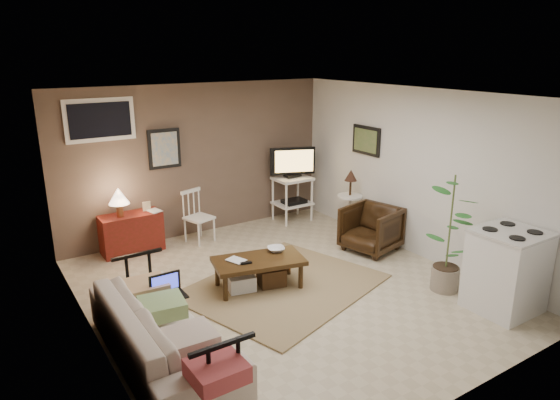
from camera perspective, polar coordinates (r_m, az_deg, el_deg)
floor at (r=6.36m, az=0.57°, el=-10.22°), size 5.00×5.00×0.00m
art_back at (r=7.77m, az=-13.08°, el=5.73°), size 0.50×0.03×0.60m
art_right at (r=7.99m, az=9.83°, el=6.73°), size 0.03×0.60×0.45m
window at (r=7.44m, az=-19.90°, el=8.60°), size 0.96×0.03×0.60m
rug at (r=6.42m, az=0.41°, el=-9.79°), size 2.75×2.44×0.02m
coffee_table at (r=6.30m, az=-2.52°, el=-8.11°), size 1.21×0.81×0.42m
sofa at (r=4.99m, az=-13.39°, el=-13.39°), size 0.63×2.15×0.84m
sofa_pillows at (r=4.75m, az=-11.81°, el=-13.58°), size 0.41×2.05×0.14m
sofa_end_rails at (r=5.05m, az=-11.99°, el=-13.65°), size 0.58×2.15×0.72m
laptop at (r=5.29m, az=-12.76°, el=-9.93°), size 0.33×0.24×0.23m
red_console at (r=7.67m, az=-16.73°, el=-3.25°), size 0.88×0.39×1.01m
spindle_chair at (r=7.83m, az=-9.31°, el=-2.04°), size 0.46×0.46×0.82m
tv_stand at (r=8.61m, az=1.46°, el=2.02°), size 0.74×0.50×1.30m
side_table at (r=8.08m, az=8.01°, el=0.65°), size 0.40×0.40×1.06m
armchair at (r=7.51m, az=10.36°, el=-3.02°), size 0.82×0.86×0.74m
potted_plant at (r=6.38m, az=18.84°, el=-3.21°), size 0.38×0.38×1.51m
stove at (r=6.28m, az=24.48°, el=-7.33°), size 0.74×0.69×0.97m
bowl at (r=6.42m, az=-0.46°, el=-4.95°), size 0.23×0.12×0.22m
book_table at (r=6.09m, az=-5.58°, el=-6.23°), size 0.16×0.07×0.23m
book_console at (r=7.55m, az=-14.75°, el=-0.62°), size 0.17×0.06×0.22m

